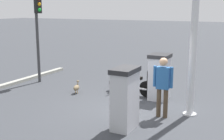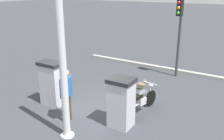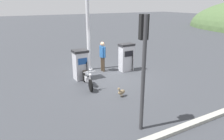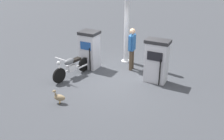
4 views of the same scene
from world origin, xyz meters
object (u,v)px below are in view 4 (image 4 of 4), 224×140
(fuel_pump_near, at_px, (90,50))
(wandering_duck, at_px, (59,97))
(attendant_person, at_px, (132,46))
(fuel_pump_far, at_px, (156,61))
(motorcycle_near_pump, at_px, (71,66))
(canopy_support_pole, at_px, (127,11))

(fuel_pump_near, height_order, wandering_duck, fuel_pump_near)
(fuel_pump_near, bearing_deg, attendant_person, 110.95)
(fuel_pump_far, bearing_deg, fuel_pump_near, -90.00)
(motorcycle_near_pump, bearing_deg, attendant_person, 135.04)
(fuel_pump_far, xyz_separation_m, attendant_person, (-0.62, -1.25, 0.18))
(wandering_duck, bearing_deg, canopy_support_pole, 174.78)
(fuel_pump_near, xyz_separation_m, attendant_person, (-0.62, 1.62, 0.21))
(fuel_pump_near, xyz_separation_m, motorcycle_near_pump, (1.14, -0.14, -0.35))
(motorcycle_near_pump, distance_m, attendant_person, 2.55)
(fuel_pump_far, bearing_deg, canopy_support_pole, -125.73)
(wandering_duck, relative_size, canopy_support_pole, 0.10)
(fuel_pump_near, distance_m, fuel_pump_far, 2.87)
(motorcycle_near_pump, bearing_deg, wandering_duck, 24.24)
(fuel_pump_near, distance_m, canopy_support_pole, 2.23)
(fuel_pump_near, height_order, fuel_pump_far, fuel_pump_far)
(fuel_pump_far, distance_m, motorcycle_near_pump, 3.24)
(fuel_pump_far, height_order, motorcycle_near_pump, fuel_pump_far)
(fuel_pump_near, distance_m, wandering_duck, 3.07)
(fuel_pump_far, bearing_deg, attendant_person, -116.44)
(motorcycle_near_pump, height_order, canopy_support_pole, canopy_support_pole)
(motorcycle_near_pump, bearing_deg, canopy_support_pole, 153.92)
(attendant_person, xyz_separation_m, wandering_duck, (3.56, -0.95, -0.79))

